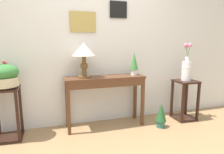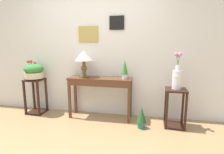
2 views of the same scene
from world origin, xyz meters
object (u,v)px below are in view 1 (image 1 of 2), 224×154
Objects in this scene: pedestal_stand_left at (7,114)px; flower_vase_tall_right at (187,68)px; planter_bowl_wide_left at (3,75)px; pedestal_stand_right at (185,100)px; console_table at (105,85)px; table_lamp at (84,52)px; potted_plant_on_console at (134,63)px; potted_plant_floor at (161,114)px.

pedestal_stand_left is 1.16× the size of flower_vase_tall_right.
pedestal_stand_right is at bearing -2.17° from planter_bowl_wide_left.
console_table is 1.41m from pedestal_stand_right.
table_lamp reaches higher than flower_vase_tall_right.
console_table reaches higher than pedestal_stand_left.
potted_plant_on_console reaches higher than pedestal_stand_right.
console_table is 0.97m from potted_plant_floor.
pedestal_stand_left reaches higher than pedestal_stand_right.
pedestal_stand_left is at bearing -0.03° from planter_bowl_wide_left.
flower_vase_tall_right is 1.62× the size of potted_plant_floor.
console_table is 1.40m from pedestal_stand_left.
pedestal_stand_left is 2.74m from pedestal_stand_right.
console_table reaches higher than pedestal_stand_right.
pedestal_stand_right is at bearing -4.36° from console_table.
planter_bowl_wide_left reaches higher than pedestal_stand_left.
flower_vase_tall_right is at bearing 99.65° from pedestal_stand_right.
planter_bowl_wide_left is at bearing -179.99° from console_table.
planter_bowl_wide_left is at bearing 179.97° from pedestal_stand_left.
planter_bowl_wide_left reaches higher than console_table.
pedestal_stand_right is (0.90, -0.11, -0.65)m from potted_plant_on_console.
table_lamp is at bearing 1.21° from planter_bowl_wide_left.
planter_bowl_wide_left is at bearing -178.79° from table_lamp.
pedestal_stand_left is 2.79m from flower_vase_tall_right.
pedestal_stand_left is at bearing 172.40° from potted_plant_floor.
potted_plant_floor is at bearing -161.71° from pedestal_stand_right.
flower_vase_tall_right reaches higher than planter_bowl_wide_left.
pedestal_stand_right is at bearing -6.84° from potted_plant_on_console.
console_table is 3.16× the size of potted_plant_floor.
console_table is at bearing -179.56° from potted_plant_on_console.
pedestal_stand_left is at bearing -179.88° from potted_plant_on_console.
table_lamp is 1.33m from pedestal_stand_left.
flower_vase_tall_right is at bearing -4.32° from console_table.
planter_bowl_wide_left is (-1.06, -0.02, -0.28)m from table_lamp.
planter_bowl_wide_left is (-1.84, -0.00, -0.10)m from potted_plant_on_console.
planter_bowl_wide_left is 1.02× the size of potted_plant_floor.
console_table is 1.68× the size of pedestal_stand_left.
planter_bowl_wide_left is (-1.37, -0.00, 0.22)m from console_table.
planter_bowl_wide_left is 0.63× the size of flower_vase_tall_right.
planter_bowl_wide_left is 2.79m from pedestal_stand_right.
potted_plant_floor is (0.34, -0.29, -0.78)m from potted_plant_on_console.
console_table reaches higher than potted_plant_floor.
potted_plant_on_console is at bearing 0.12° from planter_bowl_wide_left.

